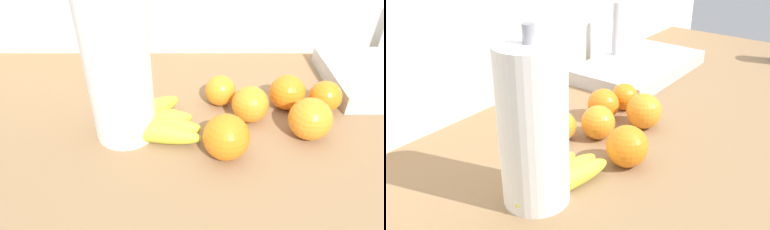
% 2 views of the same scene
% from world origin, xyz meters
% --- Properties ---
extents(wall_back, '(2.31, 0.06, 1.30)m').
position_xyz_m(wall_back, '(0.00, 0.38, 0.65)').
color(wall_back, silver).
rests_on(wall_back, ground).
extents(banana_bunch, '(0.21, 0.17, 0.04)m').
position_xyz_m(banana_bunch, '(-0.25, -0.00, 0.95)').
color(banana_bunch, gold).
rests_on(banana_bunch, counter).
extents(orange_far_right, '(0.07, 0.07, 0.07)m').
position_xyz_m(orange_far_right, '(-0.04, 0.04, 0.97)').
color(orange_far_right, orange).
rests_on(orange_far_right, counter).
extents(orange_right, '(0.08, 0.08, 0.08)m').
position_xyz_m(orange_right, '(0.06, -0.01, 0.97)').
color(orange_right, orange).
rests_on(orange_right, counter).
extents(orange_front, '(0.08, 0.08, 0.08)m').
position_xyz_m(orange_front, '(0.04, 0.09, 0.97)').
color(orange_front, orange).
rests_on(orange_front, counter).
extents(orange_center, '(0.07, 0.07, 0.07)m').
position_xyz_m(orange_center, '(-0.10, 0.10, 0.96)').
color(orange_center, orange).
rests_on(orange_center, counter).
extents(orange_back_left, '(0.07, 0.07, 0.07)m').
position_xyz_m(orange_back_left, '(0.12, 0.08, 0.96)').
color(orange_back_left, orange).
rests_on(orange_back_left, counter).
extents(orange_back_right, '(0.08, 0.08, 0.08)m').
position_xyz_m(orange_back_right, '(-0.10, -0.07, 0.97)').
color(orange_back_right, orange).
rests_on(orange_back_right, counter).
extents(paper_towel_roll, '(0.12, 0.12, 0.31)m').
position_xyz_m(paper_towel_roll, '(-0.29, 0.00, 1.07)').
color(paper_towel_roll, white).
rests_on(paper_towel_roll, counter).
extents(sink_basin, '(0.42, 0.25, 0.20)m').
position_xyz_m(sink_basin, '(0.37, 0.18, 0.95)').
color(sink_basin, '#B7BABF').
rests_on(sink_basin, counter).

